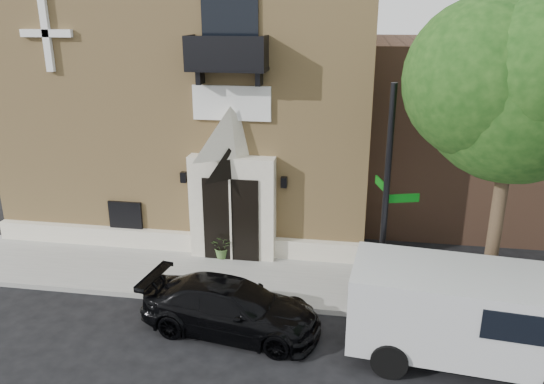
{
  "coord_description": "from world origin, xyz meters",
  "views": [
    {
      "loc": [
        2.58,
        -11.95,
        7.47
      ],
      "look_at": [
        0.33,
        2.0,
        2.58
      ],
      "focal_mm": 35.0,
      "sensor_mm": 36.0,
      "label": 1
    }
  ],
  "objects_px": {
    "dumpster": "(516,296)",
    "black_sedan": "(231,307)",
    "cargo_van": "(483,315)",
    "street_sign": "(386,202)",
    "fire_hydrant": "(409,293)"
  },
  "relations": [
    {
      "from": "dumpster",
      "to": "cargo_van",
      "type": "bearing_deg",
      "value": -108.99
    },
    {
      "from": "black_sedan",
      "to": "cargo_van",
      "type": "distance_m",
      "value": 5.74
    },
    {
      "from": "street_sign",
      "to": "fire_hydrant",
      "type": "relative_size",
      "value": 8.24
    },
    {
      "from": "cargo_van",
      "to": "dumpster",
      "type": "distance_m",
      "value": 2.22
    },
    {
      "from": "street_sign",
      "to": "fire_hydrant",
      "type": "distance_m",
      "value": 2.68
    },
    {
      "from": "dumpster",
      "to": "black_sedan",
      "type": "bearing_deg",
      "value": -153.79
    },
    {
      "from": "black_sedan",
      "to": "dumpster",
      "type": "relative_size",
      "value": 2.19
    },
    {
      "from": "cargo_van",
      "to": "dumpster",
      "type": "relative_size",
      "value": 2.74
    },
    {
      "from": "cargo_van",
      "to": "fire_hydrant",
      "type": "relative_size",
      "value": 7.85
    },
    {
      "from": "black_sedan",
      "to": "cargo_van",
      "type": "xyz_separation_m",
      "value": [
        5.7,
        -0.35,
        0.57
      ]
    },
    {
      "from": "black_sedan",
      "to": "street_sign",
      "type": "height_order",
      "value": "street_sign"
    },
    {
      "from": "black_sedan",
      "to": "street_sign",
      "type": "bearing_deg",
      "value": -59.79
    },
    {
      "from": "cargo_van",
      "to": "street_sign",
      "type": "xyz_separation_m",
      "value": [
        -2.12,
        1.8,
        1.84
      ]
    },
    {
      "from": "street_sign",
      "to": "fire_hydrant",
      "type": "height_order",
      "value": "street_sign"
    },
    {
      "from": "dumpster",
      "to": "street_sign",
      "type": "bearing_deg",
      "value": -165.67
    }
  ]
}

